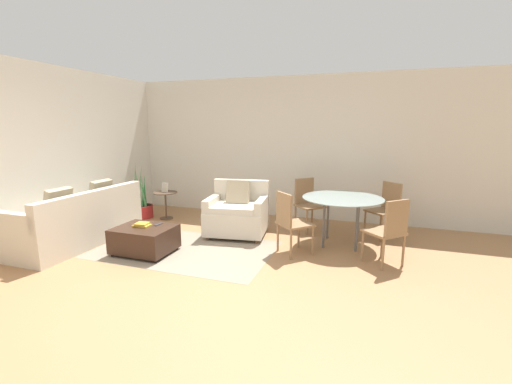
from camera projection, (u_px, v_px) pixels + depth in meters
ground_plane at (188, 282)px, 4.03m from camera, size 20.00×20.00×0.00m
wall_back at (270, 148)px, 6.87m from camera, size 12.00×0.06×2.75m
wall_left at (86, 151)px, 6.08m from camera, size 0.06×12.00×2.75m
area_rug at (185, 249)px, 5.08m from camera, size 2.59×1.59×0.01m
couch at (79, 224)px, 5.32m from camera, size 0.90×2.03×0.94m
armchair at (237, 214)px, 5.74m from camera, size 1.07×0.97×0.91m
ottoman at (145, 239)px, 4.92m from camera, size 0.80×0.64×0.38m
book_stack at (142, 225)px, 4.92m from camera, size 0.24×0.18×0.05m
tv_remote_primary at (158, 224)px, 5.01m from camera, size 0.06×0.17×0.01m
potted_plant at (142, 207)px, 6.84m from camera, size 0.43×0.43×1.13m
side_table at (166, 200)px, 6.72m from camera, size 0.47×0.47×0.54m
picture_frame at (165, 187)px, 6.67m from camera, size 0.13×0.07×0.19m
dining_table at (342, 202)px, 5.17m from camera, size 1.21×1.21×0.74m
dining_chair_near_left at (290, 219)px, 4.80m from camera, size 0.59×0.59×0.90m
dining_chair_near_right at (389, 228)px, 4.39m from camera, size 0.59×0.59×0.90m
dining_chair_far_left at (307, 200)px, 6.02m from camera, size 0.59×0.59×0.90m
dining_chair_far_right at (386, 206)px, 5.60m from camera, size 0.59×0.59×0.90m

